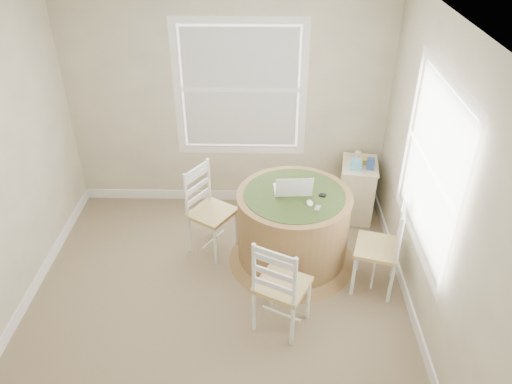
{
  "coord_description": "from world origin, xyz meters",
  "views": [
    {
      "loc": [
        0.44,
        -3.41,
        3.44
      ],
      "look_at": [
        0.35,
        0.45,
        0.97
      ],
      "focal_mm": 35.0,
      "sensor_mm": 36.0,
      "label": 1
    }
  ],
  "objects_px": {
    "round_table": "(293,225)",
    "chair_left": "(212,212)",
    "laptop": "(293,189)",
    "chair_right": "(377,247)",
    "chair_near": "(282,284)",
    "corner_chest": "(357,190)"
  },
  "relations": [
    {
      "from": "round_table",
      "to": "chair_left",
      "type": "bearing_deg",
      "value": -171.89
    },
    {
      "from": "chair_left",
      "to": "laptop",
      "type": "xyz_separation_m",
      "value": [
        0.82,
        -0.12,
        0.37
      ]
    },
    {
      "from": "round_table",
      "to": "chair_right",
      "type": "bearing_deg",
      "value": -6.63
    },
    {
      "from": "round_table",
      "to": "chair_left",
      "type": "distance_m",
      "value": 0.85
    },
    {
      "from": "chair_near",
      "to": "laptop",
      "type": "height_order",
      "value": "laptop"
    },
    {
      "from": "chair_left",
      "to": "chair_near",
      "type": "bearing_deg",
      "value": -113.8
    },
    {
      "from": "round_table",
      "to": "chair_left",
      "type": "relative_size",
      "value": 1.38
    },
    {
      "from": "chair_left",
      "to": "chair_right",
      "type": "relative_size",
      "value": 1.0
    },
    {
      "from": "corner_chest",
      "to": "laptop",
      "type": "bearing_deg",
      "value": -127.84
    },
    {
      "from": "round_table",
      "to": "laptop",
      "type": "bearing_deg",
      "value": 131.67
    },
    {
      "from": "round_table",
      "to": "chair_near",
      "type": "height_order",
      "value": "chair_near"
    },
    {
      "from": "laptop",
      "to": "chair_left",
      "type": "bearing_deg",
      "value": -12.42
    },
    {
      "from": "corner_chest",
      "to": "round_table",
      "type": "bearing_deg",
      "value": -125.7
    },
    {
      "from": "round_table",
      "to": "laptop",
      "type": "distance_m",
      "value": 0.41
    },
    {
      "from": "chair_left",
      "to": "chair_right",
      "type": "distance_m",
      "value": 1.7
    },
    {
      "from": "chair_left",
      "to": "chair_right",
      "type": "height_order",
      "value": "same"
    },
    {
      "from": "chair_right",
      "to": "laptop",
      "type": "height_order",
      "value": "laptop"
    },
    {
      "from": "laptop",
      "to": "corner_chest",
      "type": "xyz_separation_m",
      "value": [
        0.79,
        0.79,
        -0.5
      ]
    },
    {
      "from": "round_table",
      "to": "corner_chest",
      "type": "distance_m",
      "value": 1.14
    },
    {
      "from": "round_table",
      "to": "chair_near",
      "type": "distance_m",
      "value": 0.91
    },
    {
      "from": "chair_near",
      "to": "round_table",
      "type": "bearing_deg",
      "value": -71.64
    },
    {
      "from": "chair_right",
      "to": "corner_chest",
      "type": "xyz_separation_m",
      "value": [
        -0.0,
        1.2,
        -0.13
      ]
    }
  ]
}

